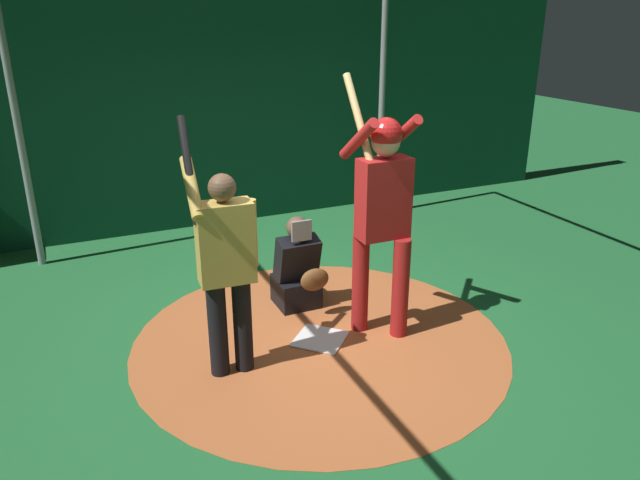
% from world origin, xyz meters
% --- Properties ---
extents(ground_plane, '(26.79, 26.79, 0.00)m').
position_xyz_m(ground_plane, '(0.00, 0.00, 0.00)').
color(ground_plane, '#216633').
extents(dirt_circle, '(3.28, 3.28, 0.01)m').
position_xyz_m(dirt_circle, '(0.00, 0.00, 0.00)').
color(dirt_circle, '#B76033').
rests_on(dirt_circle, ground).
extents(home_plate, '(0.59, 0.59, 0.01)m').
position_xyz_m(home_plate, '(0.00, 0.00, 0.01)').
color(home_plate, white).
rests_on(home_plate, dirt_circle).
extents(batter, '(0.68, 0.49, 2.25)m').
position_xyz_m(batter, '(0.06, 0.55, 1.20)').
color(batter, maroon).
rests_on(batter, ground).
extents(catcher, '(0.58, 0.40, 0.93)m').
position_xyz_m(catcher, '(-0.69, 0.08, 0.36)').
color(catcher, black).
rests_on(catcher, ground).
extents(visitor, '(0.55, 0.50, 2.02)m').
position_xyz_m(visitor, '(0.14, -0.85, 0.95)').
color(visitor, black).
rests_on(visitor, ground).
extents(back_wall, '(0.23, 10.79, 3.75)m').
position_xyz_m(back_wall, '(-3.53, 0.00, 1.89)').
color(back_wall, '#0C3D26').
rests_on(back_wall, ground).
extents(cage_frame, '(5.86, 4.50, 3.16)m').
position_xyz_m(cage_frame, '(0.00, 0.00, 2.21)').
color(cage_frame, gray).
rests_on(cage_frame, ground).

